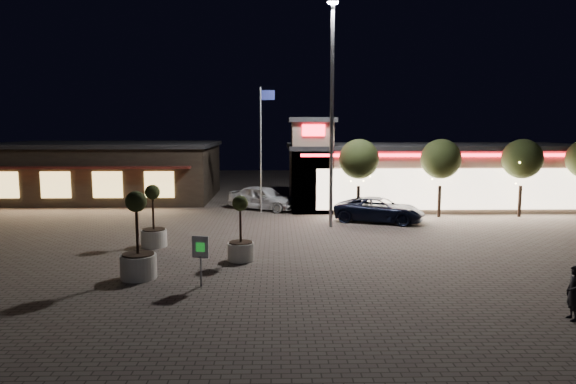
{
  "coord_description": "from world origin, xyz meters",
  "views": [
    {
      "loc": [
        -0.99,
        -19.95,
        5.54
      ],
      "look_at": [
        -0.41,
        6.0,
        2.21
      ],
      "focal_mm": 32.0,
      "sensor_mm": 36.0,
      "label": 1
    }
  ],
  "objects_px": {
    "planter_mid": "(138,252)",
    "valet_sign": "(200,251)",
    "pedestrian": "(574,293)",
    "pickup_truck": "(379,210)",
    "white_sedan": "(263,198)",
    "planter_left": "(154,228)"
  },
  "relations": [
    {
      "from": "planter_mid",
      "to": "valet_sign",
      "type": "bearing_deg",
      "value": -22.66
    },
    {
      "from": "pedestrian",
      "to": "planter_mid",
      "type": "height_order",
      "value": "planter_mid"
    },
    {
      "from": "pickup_truck",
      "to": "valet_sign",
      "type": "xyz_separation_m",
      "value": [
        -8.62,
        -12.02,
        0.53
      ]
    },
    {
      "from": "white_sedan",
      "to": "planter_mid",
      "type": "height_order",
      "value": "planter_mid"
    },
    {
      "from": "pickup_truck",
      "to": "white_sedan",
      "type": "distance_m",
      "value": 8.25
    },
    {
      "from": "pickup_truck",
      "to": "valet_sign",
      "type": "bearing_deg",
      "value": 164.5
    },
    {
      "from": "pedestrian",
      "to": "valet_sign",
      "type": "bearing_deg",
      "value": -102.56
    },
    {
      "from": "pickup_truck",
      "to": "pedestrian",
      "type": "distance_m",
      "value": 15.61
    },
    {
      "from": "pedestrian",
      "to": "planter_left",
      "type": "bearing_deg",
      "value": -119.2
    },
    {
      "from": "pickup_truck",
      "to": "planter_left",
      "type": "height_order",
      "value": "planter_left"
    },
    {
      "from": "pickup_truck",
      "to": "valet_sign",
      "type": "height_order",
      "value": "valet_sign"
    },
    {
      "from": "white_sedan",
      "to": "planter_mid",
      "type": "relative_size",
      "value": 1.47
    },
    {
      "from": "white_sedan",
      "to": "pedestrian",
      "type": "bearing_deg",
      "value": -125.7
    },
    {
      "from": "white_sedan",
      "to": "pedestrian",
      "type": "distance_m",
      "value": 22.05
    },
    {
      "from": "white_sedan",
      "to": "planter_mid",
      "type": "xyz_separation_m",
      "value": [
        -4.17,
        -15.54,
        0.19
      ]
    },
    {
      "from": "pickup_truck",
      "to": "planter_left",
      "type": "xyz_separation_m",
      "value": [
        -11.67,
        -5.99,
        0.18
      ]
    },
    {
      "from": "valet_sign",
      "to": "planter_mid",
      "type": "bearing_deg",
      "value": 157.34
    },
    {
      "from": "pickup_truck",
      "to": "white_sedan",
      "type": "bearing_deg",
      "value": 76.76
    },
    {
      "from": "pedestrian",
      "to": "valet_sign",
      "type": "xyz_separation_m",
      "value": [
        -11.15,
        3.38,
        0.44
      ]
    },
    {
      "from": "pickup_truck",
      "to": "white_sedan",
      "type": "relative_size",
      "value": 1.08
    },
    {
      "from": "white_sedan",
      "to": "valet_sign",
      "type": "relative_size",
      "value": 2.67
    },
    {
      "from": "planter_left",
      "to": "planter_mid",
      "type": "height_order",
      "value": "planter_mid"
    }
  ]
}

